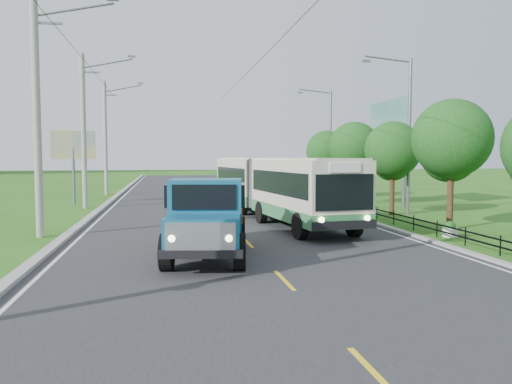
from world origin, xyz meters
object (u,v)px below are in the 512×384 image
object	(u,v)px
planter_far	(328,199)
bus	(274,183)
planter_mid	(372,210)
streetlight_mid	(407,130)
tree_back	(327,153)
billboard_left	(73,150)
pole_mid	(84,130)
planter_near	(450,230)
streetlight_far	(329,139)
billboard_right	(388,129)
tree_fourth	(393,153)
tree_fifth	(354,150)
dump_truck	(208,212)
pole_near	(38,114)
tree_third	(451,143)
pole_far	(106,137)

from	to	relation	value
planter_far	bus	size ratio (longest dim) A/B	0.04
planter_mid	streetlight_mid	bearing A→B (deg)	0.00
tree_back	billboard_left	size ratio (longest dim) A/B	1.06
pole_mid	planter_near	distance (m)	23.08
planter_far	bus	xyz separation A→B (m)	(-5.94, -8.68, 1.65)
streetlight_far	planter_far	xyz separation A→B (m)	(-2.04, -6.00, -4.62)
streetlight_far	billboard_right	size ratio (longest dim) A/B	1.24
planter_near	planter_mid	world-z (taller)	same
tree_fourth	streetlight_far	bearing A→B (deg)	86.75
planter_near	pole_mid	bearing A→B (deg)	138.35
tree_fifth	dump_truck	world-z (taller)	tree_fifth
pole_near	tree_fifth	world-z (taller)	pole_near
planter_mid	pole_mid	bearing A→B (deg)	157.46
billboard_right	dump_truck	distance (m)	21.81
tree_back	streetlight_far	size ratio (longest dim) A/B	0.61
planter_far	dump_truck	bearing A→B (deg)	-119.51
bus	dump_truck	xyz separation A→B (m)	(-4.39, -9.57, -0.44)
tree_third	streetlight_mid	size ratio (longest dim) A/B	0.66
tree_fifth	planter_near	world-z (taller)	tree_fifth
bus	billboard_right	bearing A→B (deg)	28.36
pole_far	streetlight_mid	xyz separation A→B (m)	(18.90, -19.00, -0.19)
planter_far	tree_fourth	bearing A→B (deg)	-80.92
tree_third	tree_fifth	world-z (taller)	tree_third
pole_near	tree_third	bearing A→B (deg)	-2.71
planter_mid	billboard_left	size ratio (longest dim) A/B	0.13
pole_mid	planter_mid	distance (m)	18.88
tree_fourth	tree_fifth	size ratio (longest dim) A/B	0.93
pole_near	tree_back	xyz separation A→B (m)	(18.12, 17.14, -1.44)
tree_third	tree_fifth	bearing A→B (deg)	90.00
pole_far	dump_truck	size ratio (longest dim) A/B	1.52
pole_mid	pole_far	distance (m)	12.00
pole_far	tree_fourth	bearing A→B (deg)	-46.15
bus	tree_fifth	bearing A→B (deg)	37.11
pole_mid	planter_near	world-z (taller)	pole_mid
pole_near	planter_far	bearing A→B (deg)	37.63
tree_fourth	tree_third	bearing A→B (deg)	-90.00
pole_near	dump_truck	size ratio (longest dim) A/B	1.52
tree_third	dump_truck	distance (m)	12.64
planter_mid	planter_far	distance (m)	8.00
pole_far	billboard_left	world-z (taller)	pole_far
pole_far	bus	xyz separation A→B (m)	(10.92, -19.68, -3.16)
pole_near	pole_far	xyz separation A→B (m)	(0.00, 24.00, 0.00)
tree_third	planter_mid	size ratio (longest dim) A/B	8.96
pole_mid	billboard_right	size ratio (longest dim) A/B	1.37
pole_far	billboard_left	distance (m)	9.17
tree_third	billboard_right	size ratio (longest dim) A/B	0.82
tree_fourth	streetlight_mid	distance (m)	1.54
streetlight_far	planter_mid	world-z (taller)	streetlight_far
pole_mid	tree_third	bearing A→B (deg)	-35.36
pole_mid	pole_far	world-z (taller)	same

